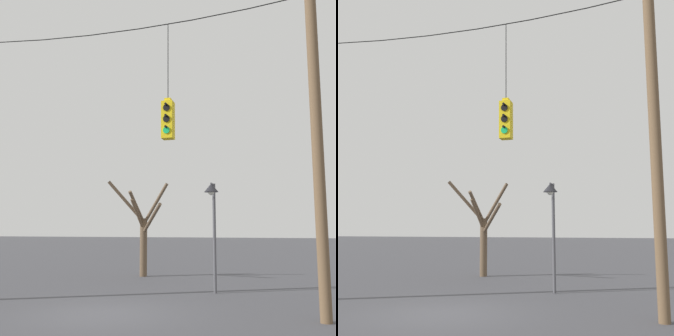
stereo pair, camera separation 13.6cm
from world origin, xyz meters
The scene contains 6 objects.
ground_plane centered at (0.00, 0.00, 0.00)m, with size 200.00×200.00×0.00m, color #424247.
utility_pole_right centered at (5.97, 0.48, 4.67)m, with size 0.31×0.31×9.38m.
span_wire centered at (0.00, 0.48, 8.70)m, with size 11.94×0.03×0.39m.
traffic_light_near_right_pole centered at (1.81, 0.48, 5.60)m, with size 0.34×0.58×3.61m.
street_lamp centered at (2.47, 4.29, 3.21)m, with size 0.53×0.91×4.08m.
bare_tree centered at (-1.85, 8.95, 2.29)m, with size 3.16×1.98×4.78m.
Camera 1 is at (5.04, -11.27, 2.37)m, focal length 45.00 mm.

